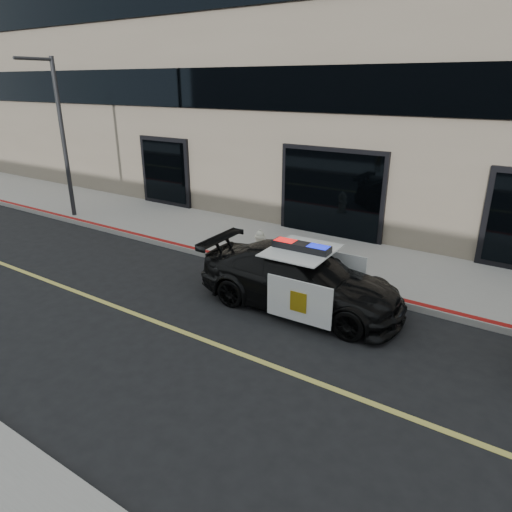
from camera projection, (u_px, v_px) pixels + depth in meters
The scene contains 6 objects.
ground at pixel (220, 346), 8.66m from camera, with size 120.00×120.00×0.00m, color black.
sidewalk_n at pixel (335, 259), 12.72m from camera, with size 60.00×3.50×0.15m, color gray.
building_n at pixel (414, 39), 14.69m from camera, with size 60.00×7.00×12.00m, color #756856.
police_car at pixel (300, 279), 9.95m from camera, with size 2.27×4.70×1.50m.
fire_hydrant at pixel (260, 244), 12.53m from camera, with size 0.35×0.49×0.78m.
street_light at pixel (60, 132), 15.57m from camera, with size 0.15×1.36×5.34m.
Camera 1 is at (4.71, -5.85, 4.69)m, focal length 32.00 mm.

